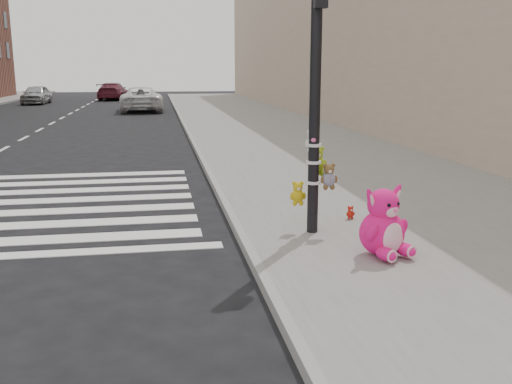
{
  "coord_description": "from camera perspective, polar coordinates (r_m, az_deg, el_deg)",
  "views": [
    {
      "loc": [
        0.38,
        -6.12,
        2.52
      ],
      "look_at": [
        1.77,
        1.92,
        0.75
      ],
      "focal_mm": 40.0,
      "sensor_mm": 36.0,
      "label": 1
    }
  ],
  "objects": [
    {
      "name": "bld_near",
      "position": [
        28.12,
        11.83,
        17.05
      ],
      "size": [
        5.0,
        60.0,
        10.0
      ],
      "primitive_type": "cube",
      "color": "#BBA48F",
      "rests_on": "ground"
    },
    {
      "name": "ground",
      "position": [
        6.63,
        -12.55,
        -10.41
      ],
      "size": [
        120.0,
        120.0,
        0.0
      ],
      "primitive_type": "plane",
      "color": "black",
      "rests_on": "ground"
    },
    {
      "name": "car_maroon_near",
      "position": [
        49.01,
        -14.1,
        9.74
      ],
      "size": [
        2.5,
        5.0,
        1.39
      ],
      "primitive_type": "imported",
      "rotation": [
        0.0,
        0.0,
        3.02
      ],
      "color": "maroon",
      "rests_on": "ground"
    },
    {
      "name": "curb_edge",
      "position": [
        16.35,
        -5.62,
        3.56
      ],
      "size": [
        0.12,
        80.0,
        0.15
      ],
      "primitive_type": "cube",
      "color": "gray",
      "rests_on": "ground"
    },
    {
      "name": "sidewalk_near",
      "position": [
        16.95,
        6.12,
        3.86
      ],
      "size": [
        7.0,
        80.0,
        0.14
      ],
      "primitive_type": "cube",
      "color": "slate",
      "rests_on": "ground"
    },
    {
      "name": "signal_pole",
      "position": [
        8.29,
        5.95,
        7.03
      ],
      "size": [
        0.68,
        0.5,
        4.0
      ],
      "color": "black",
      "rests_on": "sidewalk_near"
    },
    {
      "name": "car_white_near",
      "position": [
        35.31,
        -11.44,
        9.09
      ],
      "size": [
        2.6,
        5.32,
        1.46
      ],
      "primitive_type": "imported",
      "rotation": [
        0.0,
        0.0,
        3.18
      ],
      "color": "silver",
      "rests_on": "ground"
    },
    {
      "name": "pink_bunny",
      "position": [
        7.54,
        12.66,
        -3.43
      ],
      "size": [
        0.77,
        0.83,
        0.94
      ],
      "rotation": [
        0.0,
        0.0,
        0.37
      ],
      "color": "#FF157F",
      "rests_on": "sidewalk_near"
    },
    {
      "name": "red_teddy",
      "position": [
        9.32,
        9.41,
        -2.03
      ],
      "size": [
        0.15,
        0.11,
        0.22
      ],
      "primitive_type": null,
      "rotation": [
        0.0,
        0.0,
        0.05
      ],
      "color": "red",
      "rests_on": "sidewalk_near"
    },
    {
      "name": "car_silver_deep",
      "position": [
        44.86,
        -21.11,
        9.09
      ],
      "size": [
        1.75,
        4.08,
        1.37
      ],
      "primitive_type": "imported",
      "rotation": [
        0.0,
        0.0,
        -0.03
      ],
      "color": "#A3A3A7",
      "rests_on": "ground"
    }
  ]
}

